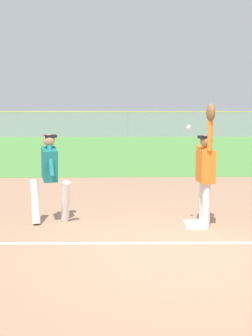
{
  "coord_description": "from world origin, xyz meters",
  "views": [
    {
      "loc": [
        -0.93,
        -6.26,
        2.19
      ],
      "look_at": [
        -0.73,
        1.7,
        1.05
      ],
      "focal_mm": 44.37,
      "sensor_mm": 36.0,
      "label": 1
    }
  ],
  "objects_px": {
    "parked_car_white": "(10,127)",
    "parked_car_blue": "(145,127)",
    "parked_car_black": "(83,127)",
    "first_base": "(194,224)",
    "baseball": "(189,127)",
    "parked_car_tan": "(218,127)",
    "fielder": "(206,168)",
    "runner": "(50,172)"
  },
  "relations": [
    {
      "from": "parked_car_white",
      "to": "parked_car_blue",
      "type": "height_order",
      "value": "same"
    },
    {
      "from": "first_base",
      "to": "parked_car_blue",
      "type": "relative_size",
      "value": 0.09
    },
    {
      "from": "parked_car_tan",
      "to": "parked_car_blue",
      "type": "bearing_deg",
      "value": -172.76
    },
    {
      "from": "fielder",
      "to": "parked_car_blue",
      "type": "relative_size",
      "value": 0.51
    },
    {
      "from": "baseball",
      "to": "parked_car_white",
      "type": "height_order",
      "value": "baseball"
    },
    {
      "from": "parked_car_black",
      "to": "parked_car_blue",
      "type": "xyz_separation_m",
      "value": [
        5.24,
        -0.55,
        0.0
      ]
    },
    {
      "from": "first_base",
      "to": "baseball",
      "type": "relative_size",
      "value": 5.14
    },
    {
      "from": "fielder",
      "to": "baseball",
      "type": "bearing_deg",
      "value": 16.48
    },
    {
      "from": "parked_car_white",
      "to": "parked_car_blue",
      "type": "bearing_deg",
      "value": -0.03
    },
    {
      "from": "parked_car_black",
      "to": "parked_car_blue",
      "type": "distance_m",
      "value": 5.27
    },
    {
      "from": "first_base",
      "to": "baseball",
      "type": "bearing_deg",
      "value": -138.59
    },
    {
      "from": "runner",
      "to": "parked_car_white",
      "type": "distance_m",
      "value": 28.78
    },
    {
      "from": "first_base",
      "to": "parked_car_black",
      "type": "height_order",
      "value": "parked_car_black"
    },
    {
      "from": "parked_car_white",
      "to": "parked_car_blue",
      "type": "xyz_separation_m",
      "value": [
        11.46,
        -0.49,
        0.0
      ]
    },
    {
      "from": "runner",
      "to": "parked_car_tan",
      "type": "relative_size",
      "value": 0.38
    },
    {
      "from": "first_base",
      "to": "fielder",
      "type": "bearing_deg",
      "value": -7.79
    },
    {
      "from": "fielder",
      "to": "parked_car_tan",
      "type": "xyz_separation_m",
      "value": [
        7.04,
        27.77,
        -0.45
      ]
    },
    {
      "from": "parked_car_tan",
      "to": "parked_car_black",
      "type": "bearing_deg",
      "value": -176.38
    },
    {
      "from": "first_base",
      "to": "parked_car_blue",
      "type": "xyz_separation_m",
      "value": [
        0.99,
        27.54,
        0.63
      ]
    },
    {
      "from": "first_base",
      "to": "runner",
      "type": "distance_m",
      "value": 2.91
    },
    {
      "from": "parked_car_black",
      "to": "parked_car_tan",
      "type": "distance_m",
      "value": 11.48
    },
    {
      "from": "fielder",
      "to": "parked_car_tan",
      "type": "relative_size",
      "value": 0.5
    },
    {
      "from": "fielder",
      "to": "baseball",
      "type": "relative_size",
      "value": 30.81
    },
    {
      "from": "parked_car_tan",
      "to": "parked_car_white",
      "type": "bearing_deg",
      "value": -175.59
    },
    {
      "from": "parked_car_black",
      "to": "first_base",
      "type": "bearing_deg",
      "value": -85.16
    },
    {
      "from": "parked_car_blue",
      "to": "parked_car_tan",
      "type": "height_order",
      "value": "same"
    },
    {
      "from": "parked_car_white",
      "to": "runner",
      "type": "bearing_deg",
      "value": -71.97
    },
    {
      "from": "first_base",
      "to": "parked_car_white",
      "type": "xyz_separation_m",
      "value": [
        -10.47,
        28.03,
        0.63
      ]
    },
    {
      "from": "first_base",
      "to": "parked_car_white",
      "type": "bearing_deg",
      "value": 110.49
    },
    {
      "from": "first_base",
      "to": "parked_car_blue",
      "type": "distance_m",
      "value": 27.56
    },
    {
      "from": "fielder",
      "to": "parked_car_tan",
      "type": "distance_m",
      "value": 28.65
    },
    {
      "from": "parked_car_black",
      "to": "baseball",
      "type": "bearing_deg",
      "value": -85.55
    },
    {
      "from": "first_base",
      "to": "parked_car_tan",
      "type": "height_order",
      "value": "parked_car_tan"
    },
    {
      "from": "parked_car_blue",
      "to": "fielder",
      "type": "bearing_deg",
      "value": -93.28
    },
    {
      "from": "first_base",
      "to": "runner",
      "type": "bearing_deg",
      "value": 173.6
    },
    {
      "from": "parked_car_black",
      "to": "parked_car_blue",
      "type": "bearing_deg",
      "value": -9.76
    },
    {
      "from": "baseball",
      "to": "parked_car_tan",
      "type": "distance_m",
      "value": 28.89
    },
    {
      "from": "parked_car_white",
      "to": "fielder",
      "type": "bearing_deg",
      "value": -66.78
    },
    {
      "from": "baseball",
      "to": "parked_car_tan",
      "type": "bearing_deg",
      "value": 75.15
    },
    {
      "from": "parked_car_blue",
      "to": "parked_car_tan",
      "type": "relative_size",
      "value": 0.98
    },
    {
      "from": "parked_car_black",
      "to": "parked_car_tan",
      "type": "xyz_separation_m",
      "value": [
        11.48,
        -0.34,
        0.0
      ]
    },
    {
      "from": "first_base",
      "to": "parked_car_black",
      "type": "relative_size",
      "value": 0.08
    }
  ]
}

